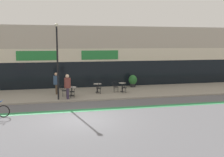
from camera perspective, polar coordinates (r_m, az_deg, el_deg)
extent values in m
plane|color=#5B5B60|center=(14.83, -6.71, -8.89)|extent=(120.00, 120.00, 0.00)
cube|color=gray|center=(21.84, -8.71, -3.36)|extent=(40.00, 5.50, 0.12)
cube|color=#B2A899|center=(26.21, -9.57, 4.72)|extent=(40.00, 4.00, 5.80)
cube|color=black|center=(24.39, -9.23, 0.78)|extent=(38.80, 0.10, 2.40)
cube|color=beige|center=(24.26, -9.33, 5.01)|extent=(39.20, 0.14, 1.20)
cube|color=#237A38|center=(24.19, -16.09, 4.81)|extent=(3.46, 0.08, 0.84)
cube|color=#237A38|center=(24.52, -2.63, 5.13)|extent=(3.46, 0.08, 0.84)
cube|color=#2D844C|center=(16.75, -7.43, -6.95)|extent=(36.00, 0.70, 0.01)
cylinder|color=black|center=(20.78, -8.76, -3.73)|extent=(0.41, 0.41, 0.02)
cylinder|color=black|center=(20.72, -8.78, -2.83)|extent=(0.07, 0.07, 0.69)
cylinder|color=#ADA8A3|center=(20.65, -8.80, -1.86)|extent=(0.75, 0.75, 0.02)
cylinder|color=black|center=(22.07, -3.17, -2.98)|extent=(0.38, 0.38, 0.02)
cylinder|color=black|center=(22.01, -3.18, -2.11)|extent=(0.07, 0.07, 0.71)
cylinder|color=#ADA8A3|center=(21.95, -3.19, -1.17)|extent=(0.69, 0.69, 0.02)
cylinder|color=black|center=(22.30, 2.24, -2.86)|extent=(0.34, 0.34, 0.02)
cylinder|color=black|center=(22.24, 2.24, -1.95)|extent=(0.07, 0.07, 0.74)
cylinder|color=#ADA8A3|center=(22.18, 2.25, -0.98)|extent=(0.62, 0.62, 0.02)
cylinder|color=black|center=(20.16, -8.67, -2.86)|extent=(0.42, 0.42, 0.03)
cylinder|color=black|center=(20.34, -9.06, -3.42)|extent=(0.03, 0.03, 0.42)
cylinder|color=black|center=(20.34, -8.27, -3.40)|extent=(0.03, 0.03, 0.42)
cylinder|color=black|center=(20.06, -9.05, -3.57)|extent=(0.03, 0.03, 0.42)
cylinder|color=black|center=(20.07, -8.25, -3.55)|extent=(0.03, 0.03, 0.42)
torus|color=black|center=(19.95, -8.68, -2.20)|extent=(0.05, 0.41, 0.41)
cylinder|color=black|center=(19.97, -9.16, -2.60)|extent=(0.03, 0.03, 0.23)
cylinder|color=black|center=(19.97, -8.18, -2.57)|extent=(0.03, 0.03, 0.23)
cylinder|color=black|center=(20.67, -10.30, -2.63)|extent=(0.41, 0.41, 0.03)
cylinder|color=black|center=(20.85, -9.91, -3.16)|extent=(0.03, 0.03, 0.42)
cylinder|color=black|center=(20.58, -9.89, -3.31)|extent=(0.03, 0.03, 0.42)
cylinder|color=black|center=(20.85, -10.68, -3.18)|extent=(0.03, 0.03, 0.42)
cylinder|color=black|center=(20.57, -10.68, -3.33)|extent=(0.03, 0.03, 0.42)
torus|color=black|center=(20.63, -10.79, -1.92)|extent=(0.41, 0.04, 0.41)
cylinder|color=black|center=(20.82, -10.78, -2.21)|extent=(0.03, 0.03, 0.23)
cylinder|color=black|center=(20.48, -10.78, -2.38)|extent=(0.03, 0.03, 0.23)
cylinder|color=black|center=(21.46, -2.94, -2.14)|extent=(0.45, 0.45, 0.03)
cylinder|color=black|center=(21.63, -3.32, -2.66)|extent=(0.03, 0.03, 0.42)
cylinder|color=black|center=(21.64, -2.58, -2.65)|extent=(0.03, 0.03, 0.42)
cylinder|color=black|center=(21.35, -3.29, -2.80)|extent=(0.03, 0.03, 0.42)
cylinder|color=black|center=(21.37, -2.54, -2.79)|extent=(0.03, 0.03, 0.42)
torus|color=black|center=(21.25, -2.92, -1.52)|extent=(0.08, 0.41, 0.41)
cylinder|color=black|center=(21.26, -3.38, -1.88)|extent=(0.03, 0.03, 0.23)
cylinder|color=black|center=(21.28, -2.46, -1.87)|extent=(0.03, 0.03, 0.23)
cylinder|color=black|center=(21.70, 2.62, -2.02)|extent=(0.40, 0.40, 0.03)
cylinder|color=black|center=(21.84, 2.17, -2.55)|extent=(0.03, 0.03, 0.42)
cylinder|color=black|center=(21.91, 2.88, -2.53)|extent=(0.03, 0.03, 0.42)
cylinder|color=black|center=(21.57, 2.35, -2.68)|extent=(0.03, 0.03, 0.42)
cylinder|color=black|center=(21.64, 3.07, -2.66)|extent=(0.03, 0.03, 0.42)
torus|color=black|center=(21.50, 2.74, -1.41)|extent=(0.03, 0.41, 0.41)
cylinder|color=black|center=(21.48, 2.29, -1.78)|extent=(0.03, 0.03, 0.23)
cylinder|color=black|center=(21.56, 3.17, -1.74)|extent=(0.03, 0.03, 0.23)
cylinder|color=black|center=(22.09, 0.87, -1.84)|extent=(0.43, 0.43, 0.03)
cylinder|color=black|center=(22.30, 1.09, -2.33)|extent=(0.03, 0.03, 0.42)
cylinder|color=black|center=(22.04, 1.32, -2.46)|extent=(0.03, 0.03, 0.42)
cylinder|color=black|center=(22.22, 0.41, -2.37)|extent=(0.03, 0.03, 0.42)
cylinder|color=black|center=(21.96, 0.63, -2.49)|extent=(0.03, 0.03, 0.42)
torus|color=black|center=(22.00, 0.45, -1.19)|extent=(0.41, 0.06, 0.41)
cylinder|color=black|center=(22.18, 0.31, -1.47)|extent=(0.03, 0.03, 0.23)
cylinder|color=black|center=(21.86, 0.58, -1.60)|extent=(0.03, 0.03, 0.23)
cylinder|color=#232326|center=(24.69, 4.54, -1.45)|extent=(0.48, 0.48, 0.35)
ellipsoid|color=#28662D|center=(24.62, 4.55, -0.29)|extent=(0.77, 0.77, 0.93)
cylinder|color=black|center=(19.29, -11.77, 3.23)|extent=(0.12, 0.12, 5.29)
sphere|color=beige|center=(19.28, -12.00, 11.32)|extent=(0.26, 0.26, 0.26)
torus|color=black|center=(16.31, -22.56, -6.60)|extent=(0.72, 0.08, 0.72)
cylinder|color=#23519E|center=(16.19, -22.87, -4.51)|extent=(0.05, 0.48, 0.03)
cylinder|color=#4C3D2D|center=(21.74, -12.00, -2.26)|extent=(0.16, 0.16, 0.80)
cylinder|color=#4C3D2D|center=(21.56, -12.01, -2.34)|extent=(0.16, 0.16, 0.80)
cylinder|color=#334C70|center=(21.53, -12.06, -0.34)|extent=(0.47, 0.47, 0.70)
sphere|color=tan|center=(21.47, -12.09, 0.92)|extent=(0.26, 0.26, 0.26)
cylinder|color=#382D47|center=(19.57, -9.58, -3.25)|extent=(0.18, 0.18, 0.84)
cylinder|color=#382D47|center=(19.74, -9.68, -3.15)|extent=(0.18, 0.18, 0.84)
cylinder|color=brown|center=(19.52, -9.68, -0.95)|extent=(0.53, 0.53, 0.73)
sphere|color=beige|center=(19.46, -9.71, 0.50)|extent=(0.27, 0.27, 0.27)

